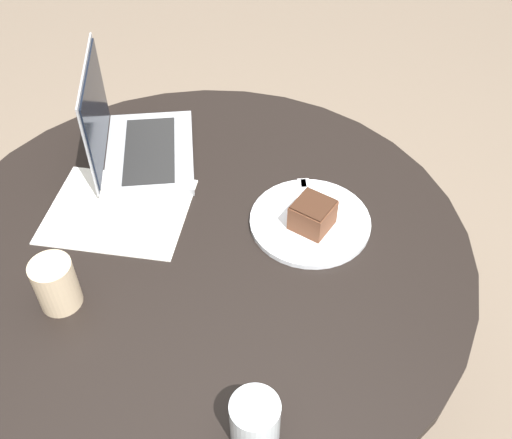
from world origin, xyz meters
TOP-DOWN VIEW (x-y plane):
  - ground_plane at (0.00, 0.00)m, footprint 12.00×12.00m
  - dining_table at (0.00, 0.00)m, footprint 1.13×1.13m
  - paper_document at (-0.13, 0.16)m, footprint 0.39×0.37m
  - plate at (0.23, -0.05)m, footprint 0.26×0.26m
  - cake_slice at (0.23, -0.06)m, footprint 0.11×0.11m
  - fork at (0.25, 0.01)m, footprint 0.08×0.17m
  - coffee_glass at (-0.29, -0.03)m, footprint 0.08×0.08m
  - water_glass at (-0.07, -0.42)m, footprint 0.08×0.08m
  - laptop at (-0.04, 0.32)m, footprint 0.30×0.35m

SIDE VIEW (x-z plane):
  - ground_plane at x=0.00m, z-range 0.00..0.00m
  - dining_table at x=0.00m, z-range 0.25..0.99m
  - paper_document at x=-0.13m, z-range 0.75..0.75m
  - plate at x=0.23m, z-range 0.75..0.76m
  - fork at x=0.25m, z-range 0.76..0.76m
  - cake_slice at x=0.23m, z-range 0.76..0.82m
  - water_glass at x=-0.07m, z-range 0.75..0.84m
  - laptop at x=-0.04m, z-range 0.67..0.92m
  - coffee_glass at x=-0.29m, z-range 0.75..0.85m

